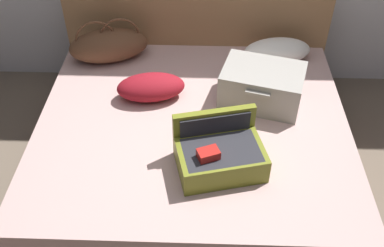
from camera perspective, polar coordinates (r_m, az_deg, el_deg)
name	(u,v)px	position (r m, az deg, el deg)	size (l,w,h in m)	color
ground_plane	(191,220)	(2.94, -0.18, -12.29)	(12.00, 12.00, 0.00)	#6B5B4C
bed	(193,149)	(3.01, 0.09, -3.27)	(1.98, 1.80, 0.50)	#BC9993
headboard	(196,44)	(3.59, 0.58, 10.19)	(2.02, 0.08, 0.99)	olive
hard_case_large	(262,85)	(2.95, 8.98, 4.86)	(0.59, 0.48, 0.25)	gray
hard_case_medium	(220,154)	(2.49, 3.56, -3.98)	(0.54, 0.44, 0.30)	olive
duffel_bag	(109,45)	(3.39, -10.63, 9.88)	(0.64, 0.44, 0.33)	brown
pillow_near_headboard	(151,87)	(2.98, -5.30, 4.68)	(0.45, 0.24, 0.17)	maroon
pillow_center_head	(277,51)	(3.39, 10.88, 9.15)	(0.50, 0.24, 0.18)	white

